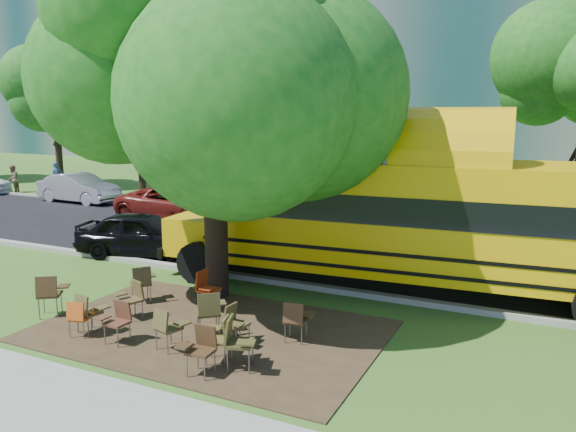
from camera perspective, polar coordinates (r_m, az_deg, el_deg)
The scene contains 31 objects.
ground at distance 12.87m, azimuth -10.56°, elevation -9.96°, with size 160.00×160.00×0.00m, color #335B1C.
dirt_patch at distance 11.94m, azimuth -8.04°, elevation -11.46°, with size 7.00×4.50×0.03m, color #382819.
asphalt_road at distance 18.70m, azimuth 2.16°, elevation -3.23°, with size 80.00×8.00×0.04m, color black.
kerb_near at distance 15.23m, azimuth -3.88°, elevation -6.27°, with size 80.00×0.25×0.14m, color gray.
kerb_far at distance 22.43m, azimuth 6.34°, elevation -0.84°, with size 80.00×0.25×0.14m, color gray.
building_main at distance 48.58m, azimuth 7.51°, elevation 18.17°, with size 38.00×16.00×22.00m, color slate.
building_left at distance 67.40m, azimuth -17.22°, elevation 14.78°, with size 26.00×14.00×20.00m, color slate.
bg_tree_0 at distance 29.72m, azimuth -14.91°, elevation 10.38°, with size 5.20×5.20×7.18m.
bg_tree_1 at distance 36.75m, azimuth -22.63°, elevation 11.18°, with size 6.00×6.00×8.40m.
bg_tree_2 at distance 28.43m, azimuth 0.18°, elevation 10.02°, with size 4.80×4.80×6.62m.
main_tree at distance 13.35m, azimuth -7.67°, elevation 13.04°, with size 7.20×7.20×8.68m.
school_bus at distance 14.10m, azimuth 15.62°, elevation -0.34°, with size 13.62×3.89×3.29m.
chair_0 at distance 13.46m, azimuth -23.04°, elevation -7.03°, with size 0.64×0.81×0.97m.
chair_1 at distance 12.18m, azimuth -19.68°, elevation -8.95°, with size 0.62×0.51×0.86m.
chair_2 at distance 12.08m, azimuth -20.41°, elevation -9.42°, with size 0.53×0.57×0.78m.
chair_3 at distance 11.57m, azimuth -16.94°, elevation -9.86°, with size 0.56×0.50×0.85m.
chair_4 at distance 10.94m, azimuth -12.17°, elevation -10.77°, with size 0.66×0.51×0.87m.
chair_5 at distance 9.94m, azimuth -8.84°, elevation -12.86°, with size 0.57×0.54×0.87m.
chair_6 at distance 10.32m, azimuth -6.85°, elevation -11.87°, with size 0.65×0.60×0.88m.
chair_7 at distance 9.99m, azimuth -5.27°, elevation -12.28°, with size 0.73×0.66×0.97m.
chair_8 at distance 13.71m, azimuth -14.59°, elevation -6.34°, with size 0.62×0.79×0.92m.
chair_9 at distance 12.78m, azimuth -15.51°, elevation -7.81°, with size 0.68×0.53×0.85m.
chair_10 at distance 12.99m, azimuth -8.33°, elevation -7.05°, with size 0.54×0.61×0.92m.
chair_11 at distance 11.44m, azimuth -7.96°, elevation -9.35°, with size 0.65×0.82×0.96m.
chair_12 at distance 11.06m, azimuth -5.42°, elevation -10.54°, with size 0.47×0.55×0.81m.
chair_13 at distance 11.07m, azimuth 0.84°, elevation -10.28°, with size 0.58×0.58×0.86m.
black_car at distance 18.10m, azimuth -14.51°, elevation -1.80°, with size 1.66×4.14×1.41m, color black.
bg_car_silver at distance 29.83m, azimuth -20.46°, elevation 2.67°, with size 1.55×4.43×1.46m, color #A3A2A8.
bg_car_red at distance 23.99m, azimuth -11.39°, elevation 1.30°, with size 2.33×5.05×1.40m, color #5E1510.
pedestrian_a at distance 34.17m, azimuth -22.41°, elevation 3.67°, with size 0.63×0.41×1.72m, color #354D77.
pedestrian_b at distance 35.03m, azimuth -26.16°, elevation 3.40°, with size 0.75×0.59×1.55m, color #83644E.
Camera 1 is at (7.21, -9.67, 4.46)m, focal length 35.00 mm.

